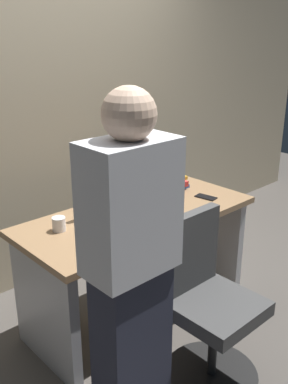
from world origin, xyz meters
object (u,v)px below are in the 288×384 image
Objects in this scene: mouse at (170,204)px; cell_phone at (206,197)px; monitor at (130,168)px; cup_near_keyboard at (99,226)px; person_at_desk at (131,271)px; cup_by_monitor at (59,224)px; desk at (139,244)px; book_stack at (173,181)px; keyboard at (136,218)px; office_chair at (207,308)px.

mouse is 0.69× the size of cell_phone.
monitor is 0.50m from cup_near_keyboard.
person_at_desk is 0.74m from cup_by_monitor.
mouse is at bearing -46.08° from monitor.
desk is 7.81× the size of book_stack.
cup_near_keyboard is 0.45× the size of book_stack.
cup_near_keyboard is (-0.59, -0.01, 0.03)m from mouse.
desk is at bearing 37.94° from keyboard.
mouse is 0.76m from cup_by_monitor.
person_at_desk is (-0.61, -0.63, 0.32)m from desk.
cup_by_monitor is at bearing -177.17° from book_stack.
mouse is (0.18, -0.19, -0.24)m from monitor.
book_stack is at bearing 86.30° from cell_phone.
cup_near_keyboard is 0.89m from cell_phone.
desk is 0.34m from mouse.
cup_near_keyboard is (0.24, 0.55, -0.05)m from person_at_desk.
keyboard is 0.29m from cup_near_keyboard.
keyboard is at bearing -178.80° from mouse.
book_stack is at bearing 15.34° from cup_near_keyboard.
monitor reaches higher than cell_phone.
office_chair is 0.68m from keyboard.
monitor is 1.26× the size of keyboard.
monitor is 2.74× the size of book_stack.
desk is 0.93m from person_at_desk.
cup_near_keyboard reaches higher than keyboard.
cup_by_monitor is 1.05m from cell_phone.
mouse is 0.30m from cell_phone.
keyboard is at bearing -139.69° from desk.
monitor is 0.36m from mouse.
office_chair is 0.99m from monitor.
monitor is (0.14, 0.79, 0.58)m from office_chair.
cup_by_monitor is (-0.43, 0.18, 0.03)m from keyboard.
book_stack is at bearing 35.67° from person_at_desk.
desk is at bearing 156.95° from cell_phone.
mouse is 1.13× the size of cup_near_keyboard.
keyboard is 4.85× the size of cup_near_keyboard.
cup_by_monitor is at bearing 155.03° from keyboard.
book_stack is (1.00, 0.05, 0.01)m from cup_by_monitor.
monitor is at bearing 26.11° from cup_near_keyboard.
office_chair is (-0.11, -0.66, -0.10)m from desk.
mouse is at bearing -1.17° from keyboard.
office_chair is 0.57× the size of person_at_desk.
cell_phone is (0.59, -0.05, -0.01)m from keyboard.
desk is 2.85× the size of monitor.
book_stack is (0.57, 0.23, 0.04)m from keyboard.
cup_by_monitor is (-0.55, -0.02, -0.22)m from monitor.
mouse is at bearing -16.05° from desk.
cup_near_keyboard reaches higher than mouse.
desk is 0.58m from book_stack.
person_at_desk is at bearing -134.28° from desk.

